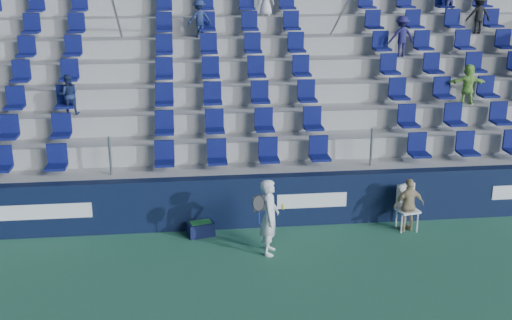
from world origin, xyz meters
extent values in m
plane|color=#2D694B|center=(0.00, 0.00, 0.00)|extent=(70.00, 70.00, 0.00)
cube|color=black|center=(0.00, 3.15, 0.60)|extent=(24.00, 0.30, 1.20)
cube|color=white|center=(-5.00, 2.99, 0.62)|extent=(3.20, 0.02, 0.34)
cube|color=white|center=(1.50, 2.99, 0.62)|extent=(1.60, 0.02, 0.34)
cube|color=#9C9C97|center=(0.00, 3.72, 0.60)|extent=(24.00, 0.85, 1.20)
cube|color=#9C9C97|center=(0.00, 4.57, 0.85)|extent=(24.00, 0.85, 1.70)
cube|color=#9C9C97|center=(0.00, 5.42, 1.10)|extent=(24.00, 0.85, 2.20)
cube|color=#9C9C97|center=(0.00, 6.28, 1.35)|extent=(24.00, 0.85, 2.70)
cube|color=#9C9C97|center=(0.00, 7.12, 1.60)|extent=(24.00, 0.85, 3.20)
cube|color=#9C9C97|center=(0.00, 7.97, 1.85)|extent=(24.00, 0.85, 3.70)
cube|color=#9C9C97|center=(0.00, 8.82, 2.10)|extent=(24.00, 0.85, 4.20)
cube|color=#9C9C97|center=(0.00, 9.68, 2.35)|extent=(24.00, 0.85, 4.70)
cube|color=#9C9C97|center=(0.00, 10.52, 2.60)|extent=(24.00, 0.85, 5.20)
cube|color=#9C9C97|center=(0.00, 11.20, 3.10)|extent=(24.00, 0.50, 6.20)
cube|color=#0D1353|center=(0.00, 3.72, 1.55)|extent=(16.05, 0.50, 0.70)
cube|color=#0D1353|center=(0.00, 4.57, 2.05)|extent=(16.05, 0.50, 0.70)
cube|color=#0D1353|center=(0.00, 5.42, 2.55)|extent=(16.05, 0.50, 0.70)
cube|color=#0D1353|center=(0.00, 6.28, 3.05)|extent=(16.05, 0.50, 0.70)
cube|color=#0D1353|center=(0.00, 7.12, 3.55)|extent=(16.05, 0.50, 0.70)
cube|color=#0D1353|center=(0.00, 7.97, 4.05)|extent=(16.05, 0.50, 0.70)
cube|color=#0D1353|center=(0.00, 8.82, 4.55)|extent=(16.05, 0.50, 0.70)
cylinder|color=gray|center=(-3.00, 7.12, 4.35)|extent=(0.06, 7.68, 4.55)
cylinder|color=gray|center=(3.00, 7.12, 4.35)|extent=(0.06, 7.68, 4.55)
imported|color=#1D1A50|center=(4.74, 7.08, 3.76)|extent=(0.75, 0.47, 1.12)
imported|color=navy|center=(-0.82, 7.93, 4.22)|extent=(0.73, 0.49, 1.04)
imported|color=#19244B|center=(-4.11, 5.38, 2.69)|extent=(0.52, 0.43, 0.99)
imported|color=#89C850|center=(6.03, 5.38, 2.73)|extent=(1.00, 0.37, 1.06)
imported|color=black|center=(7.31, 7.92, 4.25)|extent=(0.73, 0.46, 1.09)
imported|color=silver|center=(0.36, 1.72, 0.81)|extent=(0.50, 0.66, 1.62)
cylinder|color=navy|center=(0.11, 1.47, 0.92)|extent=(0.03, 0.03, 0.28)
torus|color=black|center=(0.11, 1.47, 1.22)|extent=(0.30, 0.17, 0.28)
plane|color=#262626|center=(0.11, 1.47, 1.22)|extent=(0.30, 0.16, 0.29)
sphere|color=yellow|center=(0.61, 1.52, 1.08)|extent=(0.07, 0.07, 0.07)
sphere|color=yellow|center=(0.61, 1.58, 1.11)|extent=(0.07, 0.07, 0.07)
cube|color=white|center=(3.60, 2.55, 0.47)|extent=(0.53, 0.53, 0.04)
cube|color=white|center=(3.60, 2.76, 0.75)|extent=(0.45, 0.14, 0.55)
cylinder|color=white|center=(3.42, 2.37, 0.22)|extent=(0.03, 0.03, 0.45)
cylinder|color=white|center=(3.79, 2.37, 0.22)|extent=(0.03, 0.03, 0.45)
cylinder|color=white|center=(3.42, 2.73, 0.22)|extent=(0.03, 0.03, 0.45)
cylinder|color=white|center=(3.79, 2.73, 0.22)|extent=(0.03, 0.03, 0.45)
imported|color=tan|center=(3.60, 2.50, 0.62)|extent=(0.75, 0.38, 1.23)
cube|color=#0E1335|center=(-1.04, 2.75, 0.15)|extent=(0.64, 0.50, 0.31)
cube|color=#1E662D|center=(-1.04, 2.75, 0.23)|extent=(0.51, 0.37, 0.19)
camera|label=1|loc=(-1.26, -10.33, 6.02)|focal=45.00mm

